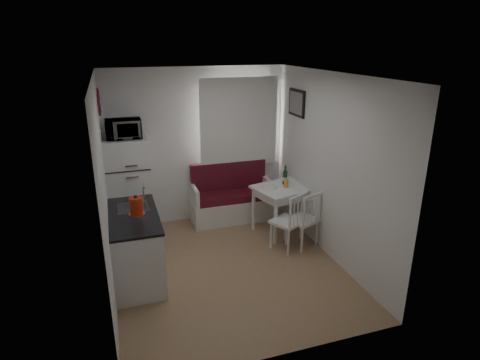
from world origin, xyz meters
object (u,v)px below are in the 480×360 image
(chair_right, at_px, (305,215))
(microwave, at_px, (123,129))
(bench, at_px, (231,201))
(fridge, at_px, (129,188))
(dining_table, at_px, (287,191))
(kitchen_counter, at_px, (136,246))
(chair_left, at_px, (290,216))
(kettle, at_px, (136,206))
(wine_bottle, at_px, (285,175))

(chair_right, height_order, microwave, microwave)
(bench, relative_size, chair_right, 2.62)
(fridge, bearing_deg, bench, 3.80)
(dining_table, relative_size, fridge, 0.73)
(kitchen_counter, relative_size, chair_right, 2.48)
(chair_left, xyz_separation_m, chair_right, (0.25, 0.00, -0.01))
(kitchen_counter, distance_m, chair_right, 2.45)
(chair_left, distance_m, fridge, 2.52)
(chair_right, relative_size, fridge, 0.33)
(dining_table, bearing_deg, fridge, 152.41)
(bench, relative_size, fridge, 0.86)
(kettle, bearing_deg, wine_bottle, 19.31)
(chair_right, bearing_deg, chair_left, 158.56)
(kettle, bearing_deg, microwave, 91.37)
(chair_right, bearing_deg, microwave, 132.27)
(bench, relative_size, kettle, 5.21)
(chair_right, bearing_deg, dining_table, 68.14)
(fridge, distance_m, wine_bottle, 2.48)
(bench, distance_m, kettle, 2.30)
(chair_left, bearing_deg, kettle, 153.74)
(kitchen_counter, bearing_deg, bench, 38.38)
(chair_left, relative_size, chair_right, 1.08)
(chair_right, distance_m, microwave, 2.96)
(kitchen_counter, bearing_deg, wine_bottle, 17.60)
(kitchen_counter, xyz_separation_m, chair_left, (2.20, 0.01, 0.10))
(chair_left, relative_size, wine_bottle, 1.83)
(kettle, bearing_deg, chair_left, 2.08)
(bench, height_order, microwave, microwave)
(dining_table, xyz_separation_m, kettle, (-2.40, -0.74, 0.35))
(bench, distance_m, chair_right, 1.54)
(bench, bearing_deg, dining_table, -42.71)
(wine_bottle, bearing_deg, chair_right, -90.00)
(microwave, bearing_deg, chair_left, -28.40)
(kitchen_counter, relative_size, kettle, 4.92)
(dining_table, bearing_deg, microwave, 153.53)
(chair_right, relative_size, microwave, 1.05)
(bench, distance_m, chair_left, 1.45)
(wine_bottle, bearing_deg, dining_table, -90.00)
(dining_table, relative_size, chair_right, 2.20)
(kettle, bearing_deg, chair_right, 1.91)
(kitchen_counter, height_order, chair_left, kitchen_counter)
(dining_table, xyz_separation_m, fridge, (-2.43, 0.57, 0.13))
(kitchen_counter, distance_m, wine_bottle, 2.61)
(dining_table, bearing_deg, kettle, -177.29)
(bench, height_order, fridge, fridge)
(kitchen_counter, bearing_deg, kettle, -52.34)
(dining_table, xyz_separation_m, chair_right, (0.00, -0.66, -0.14))
(dining_table, distance_m, fridge, 2.50)
(kitchen_counter, xyz_separation_m, wine_bottle, (2.45, 0.78, 0.47))
(dining_table, relative_size, wine_bottle, 3.75)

